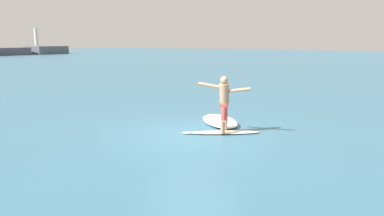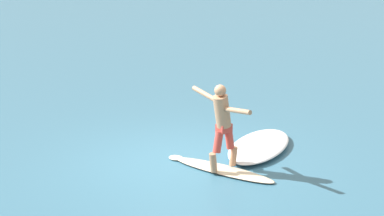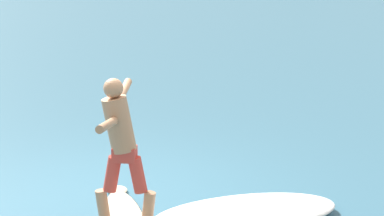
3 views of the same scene
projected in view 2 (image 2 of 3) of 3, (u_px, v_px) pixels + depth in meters
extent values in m
plane|color=teal|center=(179.00, 162.00, 12.68)|extent=(200.00, 200.00, 0.00)
ellipsoid|color=beige|center=(223.00, 170.00, 12.23)|extent=(1.63, 2.05, 0.06)
ellipsoid|color=beige|center=(176.00, 158.00, 12.82)|extent=(0.38, 0.40, 0.05)
ellipsoid|color=#2D2D33|center=(223.00, 170.00, 12.23)|extent=(1.64, 2.07, 0.03)
cone|color=black|center=(265.00, 185.00, 11.78)|extent=(0.07, 0.07, 0.14)
cone|color=black|center=(261.00, 181.00, 11.96)|extent=(0.07, 0.07, 0.14)
cone|color=black|center=(254.00, 186.00, 11.76)|extent=(0.07, 0.07, 0.14)
cylinder|color=tan|center=(213.00, 163.00, 12.01)|extent=(0.21, 0.18, 0.39)
cylinder|color=#C94136|center=(218.00, 142.00, 11.96)|extent=(0.26, 0.21, 0.42)
cylinder|color=tan|center=(233.00, 156.00, 12.32)|extent=(0.21, 0.18, 0.39)
cylinder|color=#C94136|center=(229.00, 138.00, 12.14)|extent=(0.26, 0.21, 0.42)
cube|color=#C94136|center=(224.00, 128.00, 11.98)|extent=(0.31, 0.27, 0.16)
cylinder|color=tan|center=(222.00, 111.00, 11.84)|extent=(0.45, 0.39, 0.65)
sphere|color=tan|center=(220.00, 91.00, 11.69)|extent=(0.22, 0.22, 0.22)
cylinder|color=tan|center=(238.00, 111.00, 11.44)|extent=(0.29, 0.64, 0.20)
cylinder|color=tan|center=(204.00, 94.00, 12.08)|extent=(0.29, 0.64, 0.19)
ellipsoid|color=white|center=(259.00, 146.00, 13.28)|extent=(2.35, 2.30, 0.18)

